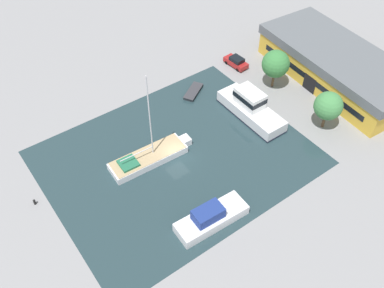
{
  "coord_description": "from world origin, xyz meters",
  "views": [
    {
      "loc": [
        31.17,
        -20.33,
        40.6
      ],
      "look_at": [
        0.0,
        2.43,
        1.0
      ],
      "focal_mm": 40.0,
      "sensor_mm": 36.0,
      "label": 1
    }
  ],
  "objects_px": {
    "warehouse_building": "(337,66)",
    "sailboat_moored": "(149,157)",
    "quay_tree_near_building": "(328,106)",
    "parked_car": "(236,62)",
    "small_dinghy": "(193,92)",
    "motor_cruiser": "(251,107)",
    "cabin_boat": "(211,218)",
    "quay_tree_by_water": "(276,64)"
  },
  "relations": [
    {
      "from": "sailboat_moored",
      "to": "motor_cruiser",
      "type": "xyz_separation_m",
      "value": [
        1.07,
        16.09,
        0.83
      ]
    },
    {
      "from": "quay_tree_near_building",
      "to": "motor_cruiser",
      "type": "relative_size",
      "value": 0.52
    },
    {
      "from": "quay_tree_by_water",
      "to": "motor_cruiser",
      "type": "height_order",
      "value": "quay_tree_by_water"
    },
    {
      "from": "warehouse_building",
      "to": "cabin_boat",
      "type": "bearing_deg",
      "value": -68.71
    },
    {
      "from": "quay_tree_by_water",
      "to": "motor_cruiser",
      "type": "bearing_deg",
      "value": -67.45
    },
    {
      "from": "quay_tree_near_building",
      "to": "small_dinghy",
      "type": "relative_size",
      "value": 1.28
    },
    {
      "from": "quay_tree_by_water",
      "to": "parked_car",
      "type": "height_order",
      "value": "quay_tree_by_water"
    },
    {
      "from": "quay_tree_near_building",
      "to": "motor_cruiser",
      "type": "height_order",
      "value": "quay_tree_near_building"
    },
    {
      "from": "quay_tree_near_building",
      "to": "parked_car",
      "type": "height_order",
      "value": "quay_tree_near_building"
    },
    {
      "from": "parked_car",
      "to": "motor_cruiser",
      "type": "bearing_deg",
      "value": -124.85
    },
    {
      "from": "warehouse_building",
      "to": "parked_car",
      "type": "xyz_separation_m",
      "value": [
        -11.63,
        -10.04,
        -1.73
      ]
    },
    {
      "from": "motor_cruiser",
      "to": "cabin_boat",
      "type": "bearing_deg",
      "value": -144.53
    },
    {
      "from": "parked_car",
      "to": "small_dinghy",
      "type": "xyz_separation_m",
      "value": [
        1.55,
        -9.64,
        -0.56
      ]
    },
    {
      "from": "motor_cruiser",
      "to": "small_dinghy",
      "type": "height_order",
      "value": "motor_cruiser"
    },
    {
      "from": "small_dinghy",
      "to": "motor_cruiser",
      "type": "bearing_deg",
      "value": -9.22
    },
    {
      "from": "warehouse_building",
      "to": "quay_tree_by_water",
      "type": "bearing_deg",
      "value": -111.58
    },
    {
      "from": "parked_car",
      "to": "quay_tree_near_building",
      "type": "bearing_deg",
      "value": -92.67
    },
    {
      "from": "sailboat_moored",
      "to": "cabin_boat",
      "type": "relative_size",
      "value": 1.52
    },
    {
      "from": "warehouse_building",
      "to": "small_dinghy",
      "type": "height_order",
      "value": "warehouse_building"
    },
    {
      "from": "quay_tree_near_building",
      "to": "parked_car",
      "type": "relative_size",
      "value": 1.34
    },
    {
      "from": "sailboat_moored",
      "to": "small_dinghy",
      "type": "xyz_separation_m",
      "value": [
        -7.64,
        12.56,
        -0.37
      ]
    },
    {
      "from": "warehouse_building",
      "to": "sailboat_moored",
      "type": "xyz_separation_m",
      "value": [
        -2.44,
        -32.24,
        -1.92
      ]
    },
    {
      "from": "sailboat_moored",
      "to": "quay_tree_near_building",
      "type": "bearing_deg",
      "value": 71.31
    },
    {
      "from": "warehouse_building",
      "to": "quay_tree_by_water",
      "type": "relative_size",
      "value": 4.21
    },
    {
      "from": "quay_tree_near_building",
      "to": "motor_cruiser",
      "type": "xyz_separation_m",
      "value": [
        -7.68,
        -6.56,
        -2.28
      ]
    },
    {
      "from": "parked_car",
      "to": "cabin_boat",
      "type": "height_order",
      "value": "cabin_boat"
    },
    {
      "from": "quay_tree_near_building",
      "to": "quay_tree_by_water",
      "type": "height_order",
      "value": "quay_tree_by_water"
    },
    {
      "from": "warehouse_building",
      "to": "sailboat_moored",
      "type": "height_order",
      "value": "sailboat_moored"
    },
    {
      "from": "quay_tree_near_building",
      "to": "quay_tree_by_water",
      "type": "bearing_deg",
      "value": 176.51
    },
    {
      "from": "warehouse_building",
      "to": "small_dinghy",
      "type": "xyz_separation_m",
      "value": [
        -10.08,
        -19.68,
        -2.29
      ]
    },
    {
      "from": "sailboat_moored",
      "to": "small_dinghy",
      "type": "distance_m",
      "value": 14.71
    },
    {
      "from": "quay_tree_by_water",
      "to": "motor_cruiser",
      "type": "distance_m",
      "value": 8.23
    },
    {
      "from": "cabin_boat",
      "to": "parked_car",
      "type": "bearing_deg",
      "value": 136.97
    },
    {
      "from": "parked_car",
      "to": "small_dinghy",
      "type": "bearing_deg",
      "value": -174.93
    },
    {
      "from": "warehouse_building",
      "to": "quay_tree_near_building",
      "type": "bearing_deg",
      "value": -52.27
    },
    {
      "from": "quay_tree_near_building",
      "to": "warehouse_building",
      "type": "bearing_deg",
      "value": 123.34
    },
    {
      "from": "cabin_boat",
      "to": "quay_tree_by_water",
      "type": "bearing_deg",
      "value": 124.09
    },
    {
      "from": "parked_car",
      "to": "warehouse_building",
      "type": "bearing_deg",
      "value": -53.28
    },
    {
      "from": "warehouse_building",
      "to": "small_dinghy",
      "type": "bearing_deg",
      "value": -112.72
    },
    {
      "from": "quay_tree_near_building",
      "to": "cabin_boat",
      "type": "distance_m",
      "value": 22.57
    },
    {
      "from": "quay_tree_by_water",
      "to": "small_dinghy",
      "type": "relative_size",
      "value": 1.38
    },
    {
      "from": "sailboat_moored",
      "to": "warehouse_building",
      "type": "bearing_deg",
      "value": 88.12
    }
  ]
}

